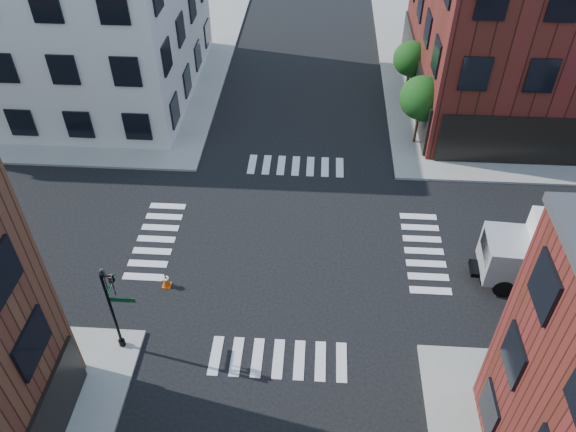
{
  "coord_description": "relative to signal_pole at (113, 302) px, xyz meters",
  "views": [
    {
      "loc": [
        1.31,
        -20.96,
        20.4
      ],
      "look_at": [
        0.0,
        -0.55,
        2.5
      ],
      "focal_mm": 35.0,
      "sensor_mm": 36.0,
      "label": 1
    }
  ],
  "objects": [
    {
      "name": "ground",
      "position": [
        6.72,
        6.68,
        -2.86
      ],
      "size": [
        120.0,
        120.0,
        0.0
      ],
      "primitive_type": "plane",
      "color": "black",
      "rests_on": "ground"
    },
    {
      "name": "sidewalk_ne",
      "position": [
        27.72,
        27.68,
        -2.78
      ],
      "size": [
        30.0,
        30.0,
        0.15
      ],
      "primitive_type": "cube",
      "color": "gray",
      "rests_on": "ground"
    },
    {
      "name": "sidewalk_nw",
      "position": [
        -14.28,
        27.68,
        -2.78
      ],
      "size": [
        30.0,
        30.0,
        0.15
      ],
      "primitive_type": "cube",
      "color": "gray",
      "rests_on": "ground"
    },
    {
      "name": "building_nw",
      "position": [
        -12.28,
        22.68,
        2.64
      ],
      "size": [
        22.0,
        16.0,
        11.0
      ],
      "primitive_type": "cube",
      "color": "silver",
      "rests_on": "ground"
    },
    {
      "name": "tree_near",
      "position": [
        14.28,
        16.65,
        0.3
      ],
      "size": [
        2.69,
        2.69,
        4.49
      ],
      "color": "black",
      "rests_on": "ground"
    },
    {
      "name": "tree_far",
      "position": [
        14.28,
        22.65,
        0.02
      ],
      "size": [
        2.43,
        2.43,
        4.07
      ],
      "color": "black",
      "rests_on": "ground"
    },
    {
      "name": "signal_pole",
      "position": [
        0.0,
        0.0,
        0.0
      ],
      "size": [
        1.29,
        1.24,
        4.6
      ],
      "color": "black",
      "rests_on": "ground"
    },
    {
      "name": "traffic_cone",
      "position": [
        1.02,
        3.49,
        -2.49
      ],
      "size": [
        0.43,
        0.43,
        0.77
      ],
      "rotation": [
        0.0,
        0.0,
        -0.02
      ],
      "color": "#CD4E09",
      "rests_on": "ground"
    }
  ]
}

